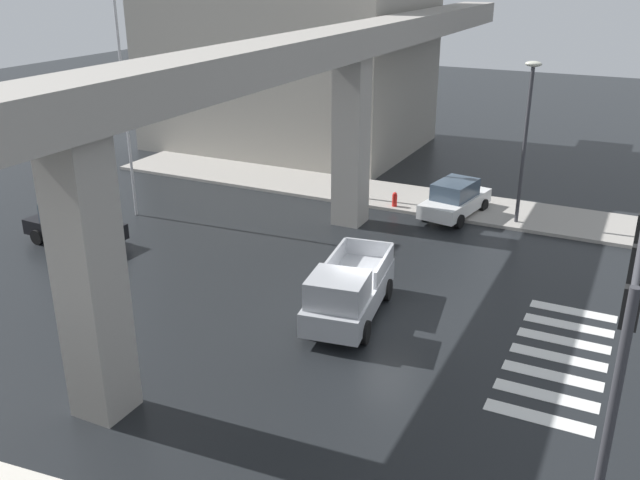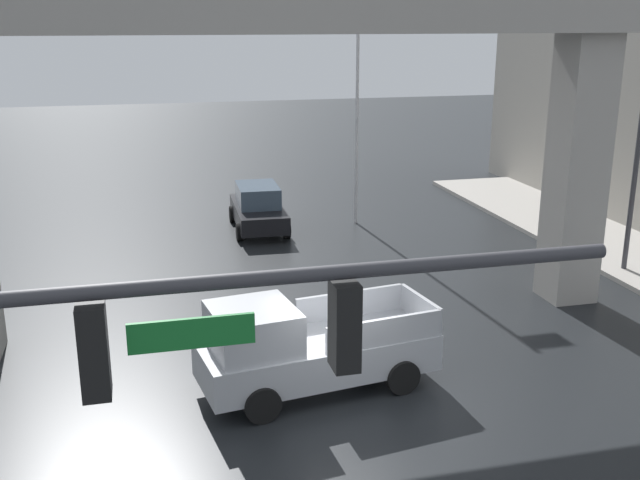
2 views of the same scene
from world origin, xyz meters
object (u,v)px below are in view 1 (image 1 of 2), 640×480
sedan_white (455,199)px  flagpole (123,76)px  traffic_signal_mast (630,309)px  pickup_truck (348,293)px  sedan_black (74,224)px  fire_hydrant (395,201)px  street_lamp_near_corner (527,125)px  street_lamp_mid_block (348,108)px

sedan_white → flagpole: (-6.30, 13.46, 5.55)m
sedan_white → traffic_signal_mast: bearing=-154.0°
pickup_truck → sedan_black: (1.18, 13.06, -0.14)m
fire_hydrant → flagpole: bearing=119.7°
street_lamp_near_corner → fire_hydrant: 7.04m
street_lamp_near_corner → street_lamp_mid_block: same height
pickup_truck → street_lamp_mid_block: (11.59, 5.21, 3.57)m
street_lamp_near_corner → flagpole: (-6.44, 16.28, 1.85)m
pickup_truck → fire_hydrant: size_ratio=6.26×
street_lamp_mid_block → fire_hydrant: (-0.40, -2.69, -4.13)m
sedan_white → street_lamp_mid_block: size_ratio=0.63×
sedan_white → street_lamp_near_corner: 4.66m
sedan_white → flagpole: flagpole is taller
fire_hydrant → flagpole: 13.58m
pickup_truck → street_lamp_near_corner: 12.53m
pickup_truck → fire_hydrant: bearing=12.7°
flagpole → street_lamp_mid_block: bearing=-50.8°
pickup_truck → flagpole: flagpole is taller
sedan_black → traffic_signal_mast: size_ratio=0.50×
traffic_signal_mast → street_lamp_mid_block: bearing=39.4°
sedan_white → fire_hydrant: bearing=95.3°
street_lamp_mid_block → flagpole: 10.36m
flagpole → pickup_truck: bearing=-111.5°
street_lamp_mid_block → pickup_truck: bearing=-155.8°
street_lamp_mid_block → fire_hydrant: size_ratio=8.52×
sedan_black → street_lamp_mid_block: size_ratio=0.60×
pickup_truck → street_lamp_mid_block: street_lamp_mid_block is taller
street_lamp_mid_block → sedan_white: bearing=-91.4°
pickup_truck → flagpole: bearing=68.5°
flagpole → street_lamp_near_corner: bearing=-68.4°
pickup_truck → street_lamp_near_corner: (11.59, -3.17, 3.57)m
traffic_signal_mast → street_lamp_near_corner: (16.44, 5.11, -0.01)m
pickup_truck → street_lamp_mid_block: 13.20m
pickup_truck → traffic_signal_mast: traffic_signal_mast is taller
flagpole → fire_hydrant: bearing=-60.3°
sedan_black → traffic_signal_mast: traffic_signal_mast is taller
pickup_truck → street_lamp_mid_block: bearing=24.2°
sedan_white → traffic_signal_mast: (-16.30, -7.94, 3.71)m
sedan_white → traffic_signal_mast: size_ratio=0.52×
traffic_signal_mast → fire_hydrant: traffic_signal_mast is taller
street_lamp_mid_block → flagpole: flagpole is taller
sedan_black → street_lamp_near_corner: street_lamp_near_corner is taller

